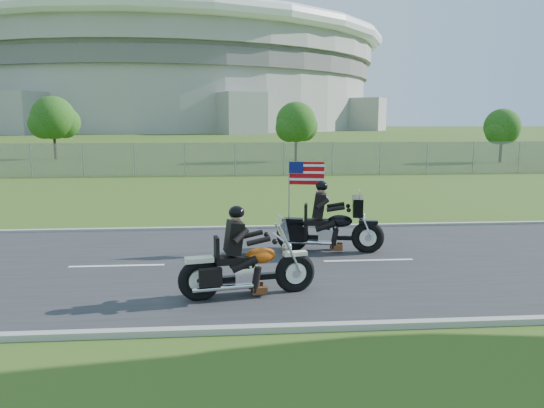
{
  "coord_description": "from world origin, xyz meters",
  "views": [
    {
      "loc": [
        0.65,
        -12.25,
        3.46
      ],
      "look_at": [
        1.65,
        0.0,
        1.46
      ],
      "focal_mm": 35.0,
      "sensor_mm": 36.0,
      "label": 1
    }
  ],
  "objects": [
    {
      "name": "tree_fence_far",
      "position": [
        22.04,
        28.03,
        2.64
      ],
      "size": [
        3.08,
        2.87,
        4.2
      ],
      "color": "#382316",
      "rests_on": "ground"
    },
    {
      "name": "tree_fence_near",
      "position": [
        6.04,
        30.04,
        2.97
      ],
      "size": [
        3.52,
        3.28,
        4.75
      ],
      "color": "#382316",
      "rests_on": "ground"
    },
    {
      "name": "curb_south",
      "position": [
        0.0,
        -4.05,
        0.05
      ],
      "size": [
        120.0,
        0.18,
        0.12
      ],
      "primitive_type": "cube",
      "color": "#9E9B93",
      "rests_on": "ground"
    },
    {
      "name": "stadium",
      "position": [
        -20.0,
        170.0,
        15.58
      ],
      "size": [
        140.4,
        140.4,
        29.2
      ],
      "color": "#A3A099",
      "rests_on": "ground"
    },
    {
      "name": "road",
      "position": [
        0.0,
        0.0,
        0.02
      ],
      "size": [
        120.0,
        8.0,
        0.04
      ],
      "primitive_type": "cube",
      "color": "#28282B",
      "rests_on": "ground"
    },
    {
      "name": "fence",
      "position": [
        -5.0,
        20.0,
        1.0
      ],
      "size": [
        60.0,
        0.03,
        2.0
      ],
      "primitive_type": "cube",
      "color": "gray",
      "rests_on": "ground"
    },
    {
      "name": "motorcycle_lead",
      "position": [
        0.96,
        -2.32,
        0.58
      ],
      "size": [
        2.71,
        0.99,
        1.84
      ],
      "rotation": [
        0.0,
        0.0,
        0.19
      ],
      "color": "black",
      "rests_on": "ground"
    },
    {
      "name": "ground",
      "position": [
        0.0,
        0.0,
        0.0
      ],
      "size": [
        420.0,
        420.0,
        0.0
      ],
      "primitive_type": "plane",
      "color": "#3B5219",
      "rests_on": "ground"
    },
    {
      "name": "curb_north",
      "position": [
        0.0,
        4.05,
        0.05
      ],
      "size": [
        120.0,
        0.18,
        0.12
      ],
      "primitive_type": "cube",
      "color": "#9E9B93",
      "rests_on": "ground"
    },
    {
      "name": "motorcycle_follow",
      "position": [
        3.23,
        1.0,
        0.64
      ],
      "size": [
        2.77,
        1.13,
        2.33
      ],
      "rotation": [
        0.0,
        0.0,
        -0.2
      ],
      "color": "black",
      "rests_on": "ground"
    },
    {
      "name": "tree_fence_mid",
      "position": [
        -13.95,
        34.04,
        3.3
      ],
      "size": [
        3.96,
        3.69,
        5.3
      ],
      "color": "#382316",
      "rests_on": "ground"
    }
  ]
}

